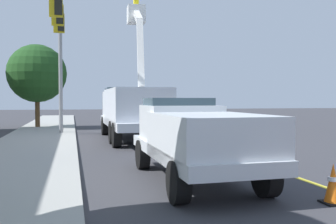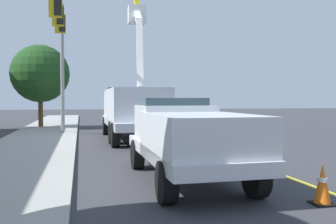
{
  "view_description": "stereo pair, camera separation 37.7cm",
  "coord_description": "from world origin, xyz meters",
  "px_view_note": "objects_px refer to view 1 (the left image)",
  "views": [
    {
      "loc": [
        -15.84,
        4.92,
        2.02
      ],
      "look_at": [
        1.75,
        1.1,
        1.4
      ],
      "focal_mm": 39.07,
      "sensor_mm": 36.0,
      "label": 1
    },
    {
      "loc": [
        -15.91,
        4.55,
        2.02
      ],
      "look_at": [
        1.75,
        1.1,
        1.4
      ],
      "focal_mm": 39.07,
      "sensor_mm": 36.0,
      "label": 2
    }
  ],
  "objects_px": {
    "traffic_signal_mast": "(59,38)",
    "passing_minivan": "(183,114)",
    "utility_bucket_truck": "(132,107)",
    "service_pickup_truck": "(194,136)",
    "traffic_cone_leading": "(333,184)",
    "traffic_cone_mid_front": "(153,126)"
  },
  "relations": [
    {
      "from": "traffic_signal_mast",
      "to": "passing_minivan",
      "type": "bearing_deg",
      "value": -53.02
    },
    {
      "from": "utility_bucket_truck",
      "to": "service_pickup_truck",
      "type": "height_order",
      "value": "utility_bucket_truck"
    },
    {
      "from": "traffic_cone_leading",
      "to": "traffic_signal_mast",
      "type": "bearing_deg",
      "value": 24.1
    },
    {
      "from": "passing_minivan",
      "to": "traffic_cone_mid_front",
      "type": "xyz_separation_m",
      "value": [
        -3.7,
        2.89,
        -0.62
      ]
    },
    {
      "from": "utility_bucket_truck",
      "to": "traffic_cone_mid_front",
      "type": "xyz_separation_m",
      "value": [
        3.82,
        -1.76,
        -1.26
      ]
    },
    {
      "from": "passing_minivan",
      "to": "utility_bucket_truck",
      "type": "bearing_deg",
      "value": 148.26
    },
    {
      "from": "service_pickup_truck",
      "to": "traffic_signal_mast",
      "type": "xyz_separation_m",
      "value": [
        11.06,
        4.0,
        4.08
      ]
    },
    {
      "from": "traffic_cone_mid_front",
      "to": "traffic_cone_leading",
      "type": "bearing_deg",
      "value": -177.48
    },
    {
      "from": "service_pickup_truck",
      "to": "passing_minivan",
      "type": "bearing_deg",
      "value": -13.78
    },
    {
      "from": "utility_bucket_truck",
      "to": "passing_minivan",
      "type": "xyz_separation_m",
      "value": [
        7.52,
        -4.65,
        -0.65
      ]
    },
    {
      "from": "service_pickup_truck",
      "to": "traffic_cone_mid_front",
      "type": "bearing_deg",
      "value": -5.67
    },
    {
      "from": "utility_bucket_truck",
      "to": "passing_minivan",
      "type": "distance_m",
      "value": 8.86
    },
    {
      "from": "traffic_cone_leading",
      "to": "traffic_cone_mid_front",
      "type": "distance_m",
      "value": 16.07
    },
    {
      "from": "traffic_cone_leading",
      "to": "traffic_signal_mast",
      "type": "height_order",
      "value": "traffic_signal_mast"
    },
    {
      "from": "service_pickup_truck",
      "to": "traffic_cone_leading",
      "type": "xyz_separation_m",
      "value": [
        -2.48,
        -2.05,
        -0.73
      ]
    },
    {
      "from": "traffic_cone_leading",
      "to": "traffic_cone_mid_front",
      "type": "relative_size",
      "value": 1.07
    },
    {
      "from": "passing_minivan",
      "to": "traffic_signal_mast",
      "type": "relative_size",
      "value": 0.65
    },
    {
      "from": "service_pickup_truck",
      "to": "traffic_cone_leading",
      "type": "distance_m",
      "value": 3.3
    },
    {
      "from": "traffic_cone_mid_front",
      "to": "traffic_signal_mast",
      "type": "xyz_separation_m",
      "value": [
        -2.51,
        5.35,
        4.84
      ]
    },
    {
      "from": "service_pickup_truck",
      "to": "traffic_signal_mast",
      "type": "height_order",
      "value": "traffic_signal_mast"
    },
    {
      "from": "passing_minivan",
      "to": "traffic_cone_mid_front",
      "type": "distance_m",
      "value": 4.73
    },
    {
      "from": "traffic_cone_mid_front",
      "to": "passing_minivan",
      "type": "bearing_deg",
      "value": -37.99
    }
  ]
}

